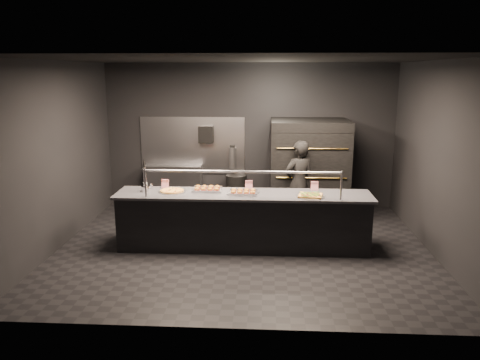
{
  "coord_description": "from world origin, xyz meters",
  "views": [
    {
      "loc": [
        0.36,
        -7.24,
        2.82
      ],
      "look_at": [
        -0.06,
        0.2,
        1.09
      ],
      "focal_mm": 35.0,
      "sensor_mm": 36.0,
      "label": 1
    }
  ],
  "objects_px": {
    "square_pizza": "(310,196)",
    "fire_extinguisher": "(232,158)",
    "trash_bin": "(236,192)",
    "worker": "(299,184)",
    "beer_tap": "(145,182)",
    "pizza_oven": "(308,168)",
    "slider_tray_a": "(207,189)",
    "slider_tray_b": "(243,192)",
    "prep_shelf": "(174,186)",
    "towel_dispenser": "(206,134)",
    "round_pizza": "(172,191)",
    "service_counter": "(243,221)"
  },
  "relations": [
    {
      "from": "pizza_oven",
      "to": "towel_dispenser",
      "type": "bearing_deg",
      "value": 166.86
    },
    {
      "from": "prep_shelf",
      "to": "square_pizza",
      "type": "height_order",
      "value": "square_pizza"
    },
    {
      "from": "round_pizza",
      "to": "worker",
      "type": "relative_size",
      "value": 0.27
    },
    {
      "from": "pizza_oven",
      "to": "towel_dispenser",
      "type": "relative_size",
      "value": 5.46
    },
    {
      "from": "round_pizza",
      "to": "prep_shelf",
      "type": "bearing_deg",
      "value": 100.92
    },
    {
      "from": "trash_bin",
      "to": "worker",
      "type": "relative_size",
      "value": 0.45
    },
    {
      "from": "round_pizza",
      "to": "slider_tray_b",
      "type": "bearing_deg",
      "value": -2.84
    },
    {
      "from": "beer_tap",
      "to": "service_counter",
      "type": "bearing_deg",
      "value": -1.62
    },
    {
      "from": "beer_tap",
      "to": "square_pizza",
      "type": "xyz_separation_m",
      "value": [
        2.66,
        -0.19,
        -0.14
      ]
    },
    {
      "from": "prep_shelf",
      "to": "round_pizza",
      "type": "distance_m",
      "value": 2.37
    },
    {
      "from": "towel_dispenser",
      "to": "square_pizza",
      "type": "height_order",
      "value": "towel_dispenser"
    },
    {
      "from": "round_pizza",
      "to": "pizza_oven",
      "type": "bearing_deg",
      "value": 38.27
    },
    {
      "from": "prep_shelf",
      "to": "beer_tap",
      "type": "bearing_deg",
      "value": -90.0
    },
    {
      "from": "pizza_oven",
      "to": "worker",
      "type": "relative_size",
      "value": 1.18
    },
    {
      "from": "square_pizza",
      "to": "fire_extinguisher",
      "type": "bearing_deg",
      "value": 118.88
    },
    {
      "from": "prep_shelf",
      "to": "slider_tray_b",
      "type": "xyz_separation_m",
      "value": [
        1.6,
        -2.34,
        0.5
      ]
    },
    {
      "from": "pizza_oven",
      "to": "fire_extinguisher",
      "type": "bearing_deg",
      "value": 162.11
    },
    {
      "from": "service_counter",
      "to": "trash_bin",
      "type": "height_order",
      "value": "service_counter"
    },
    {
      "from": "fire_extinguisher",
      "to": "square_pizza",
      "type": "distance_m",
      "value": 2.91
    },
    {
      "from": "fire_extinguisher",
      "to": "service_counter",
      "type": "bearing_deg",
      "value": -81.7
    },
    {
      "from": "fire_extinguisher",
      "to": "trash_bin",
      "type": "bearing_deg",
      "value": -63.75
    },
    {
      "from": "fire_extinguisher",
      "to": "round_pizza",
      "type": "bearing_deg",
      "value": -108.92
    },
    {
      "from": "pizza_oven",
      "to": "worker",
      "type": "xyz_separation_m",
      "value": [
        -0.24,
        -0.7,
        -0.16
      ]
    },
    {
      "from": "pizza_oven",
      "to": "service_counter",
      "type": "bearing_deg",
      "value": -122.27
    },
    {
      "from": "beer_tap",
      "to": "square_pizza",
      "type": "height_order",
      "value": "beer_tap"
    },
    {
      "from": "fire_extinguisher",
      "to": "trash_bin",
      "type": "xyz_separation_m",
      "value": [
        0.09,
        -0.19,
        -0.7
      ]
    },
    {
      "from": "prep_shelf",
      "to": "fire_extinguisher",
      "type": "xyz_separation_m",
      "value": [
        1.25,
        0.08,
        0.61
      ]
    },
    {
      "from": "pizza_oven",
      "to": "towel_dispenser",
      "type": "xyz_separation_m",
      "value": [
        -2.1,
        0.49,
        0.58
      ]
    },
    {
      "from": "fire_extinguisher",
      "to": "trash_bin",
      "type": "relative_size",
      "value": 0.69
    },
    {
      "from": "service_counter",
      "to": "pizza_oven",
      "type": "relative_size",
      "value": 2.15
    },
    {
      "from": "square_pizza",
      "to": "trash_bin",
      "type": "xyz_separation_m",
      "value": [
        -1.31,
        2.36,
        -0.57
      ]
    },
    {
      "from": "trash_bin",
      "to": "service_counter",
      "type": "bearing_deg",
      "value": -83.35
    },
    {
      "from": "fire_extinguisher",
      "to": "worker",
      "type": "height_order",
      "value": "worker"
    },
    {
      "from": "towel_dispenser",
      "to": "square_pizza",
      "type": "relative_size",
      "value": 0.78
    },
    {
      "from": "fire_extinguisher",
      "to": "worker",
      "type": "distance_m",
      "value": 1.8
    },
    {
      "from": "beer_tap",
      "to": "slider_tray_b",
      "type": "height_order",
      "value": "beer_tap"
    },
    {
      "from": "pizza_oven",
      "to": "slider_tray_a",
      "type": "bearing_deg",
      "value": -135.82
    },
    {
      "from": "trash_bin",
      "to": "slider_tray_b",
      "type": "bearing_deg",
      "value": -83.41
    },
    {
      "from": "slider_tray_a",
      "to": "round_pizza",
      "type": "bearing_deg",
      "value": -168.67
    },
    {
      "from": "fire_extinguisher",
      "to": "prep_shelf",
      "type": "bearing_deg",
      "value": -176.34
    },
    {
      "from": "pizza_oven",
      "to": "round_pizza",
      "type": "distance_m",
      "value": 3.01
    },
    {
      "from": "slider_tray_a",
      "to": "square_pizza",
      "type": "relative_size",
      "value": 1.12
    },
    {
      "from": "fire_extinguisher",
      "to": "trash_bin",
      "type": "height_order",
      "value": "fire_extinguisher"
    },
    {
      "from": "prep_shelf",
      "to": "slider_tray_b",
      "type": "distance_m",
      "value": 2.88
    },
    {
      "from": "pizza_oven",
      "to": "slider_tray_a",
      "type": "relative_size",
      "value": 3.82
    },
    {
      "from": "beer_tap",
      "to": "slider_tray_b",
      "type": "xyz_separation_m",
      "value": [
        1.6,
        -0.06,
        -0.13
      ]
    },
    {
      "from": "pizza_oven",
      "to": "square_pizza",
      "type": "distance_m",
      "value": 2.05
    },
    {
      "from": "beer_tap",
      "to": "trash_bin",
      "type": "xyz_separation_m",
      "value": [
        1.34,
        2.17,
        -0.71
      ]
    },
    {
      "from": "service_counter",
      "to": "pizza_oven",
      "type": "bearing_deg",
      "value": 57.73
    },
    {
      "from": "slider_tray_b",
      "to": "square_pizza",
      "type": "distance_m",
      "value": 1.06
    }
  ]
}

